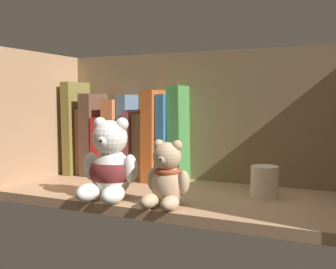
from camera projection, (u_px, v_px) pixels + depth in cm
name	position (u px, v px, depth cm)	size (l,w,h in cm)	color
shelf_board	(175.00, 197.00, 86.68)	(72.28, 29.76, 2.00)	#A87F5B
shelf_back_panel	(201.00, 121.00, 99.39)	(74.68, 1.20, 33.19)	olive
shelf_side_panel_left	(39.00, 120.00, 100.83)	(1.60, 32.16, 33.19)	#A87F5B
book_0	(82.00, 128.00, 111.16)	(2.58, 14.62, 24.23)	olive
book_1	(90.00, 141.00, 110.43)	(1.83, 11.23, 17.27)	brown
book_2	(99.00, 134.00, 109.08)	(3.39, 13.33, 21.22)	brown
book_3	(109.00, 145.00, 107.96)	(2.67, 13.54, 15.23)	#B22525
book_4	(120.00, 137.00, 106.41)	(3.35, 12.48, 19.71)	#CA7444
book_5	(130.00, 136.00, 105.03)	(2.56, 9.52, 20.90)	slate
book_6	(138.00, 144.00, 104.21)	(1.71, 13.51, 16.83)	#944A4A
book_7	(148.00, 146.00, 103.09)	(3.27, 11.44, 16.10)	brown
book_8	(160.00, 135.00, 101.44)	(3.01, 14.94, 21.94)	#C05E27
book_9	(170.00, 137.00, 100.32)	(2.11, 12.49, 20.87)	#30689B
book_10	(181.00, 134.00, 99.04)	(3.10, 9.72, 22.94)	#458E44
teddy_bear_larger	(110.00, 167.00, 81.25)	(11.86, 12.46, 16.14)	white
teddy_bear_smaller	(166.00, 178.00, 75.29)	(8.84, 8.92, 12.24)	tan
pillar_candle	(264.00, 182.00, 82.29)	(5.54, 5.54, 6.30)	silver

